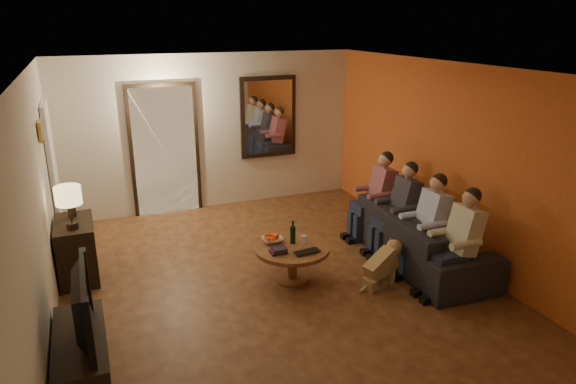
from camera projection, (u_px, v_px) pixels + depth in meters
name	position (u px, v px, depth m)	size (l,w,h in m)	color
floor	(275.00, 282.00, 6.40)	(5.00, 6.00, 0.01)	#482513
ceiling	(273.00, 69.00, 5.57)	(5.00, 6.00, 0.01)	white
back_wall	(212.00, 132.00, 8.62)	(5.00, 0.02, 2.60)	beige
front_wall	(433.00, 311.00, 3.35)	(5.00, 0.02, 2.60)	beige
left_wall	(39.00, 211.00, 5.10)	(0.02, 6.00, 2.60)	beige
right_wall	(448.00, 161.00, 6.87)	(0.02, 6.00, 2.60)	beige
orange_accent	(448.00, 162.00, 6.87)	(0.01, 6.00, 2.60)	#BC5120
kitchen_doorway	(165.00, 152.00, 8.40)	(1.00, 0.06, 2.10)	#FFE0A5
door_trim	(165.00, 152.00, 8.40)	(1.12, 0.04, 2.22)	black
fridge_glimpse	(181.00, 159.00, 8.55)	(0.45, 0.03, 1.70)	silver
mirror_frame	(268.00, 117.00, 8.88)	(1.00, 0.05, 1.40)	black
mirror_glass	(269.00, 117.00, 8.85)	(0.86, 0.02, 1.26)	white
white_door	(54.00, 175.00, 7.23)	(0.06, 0.85, 2.04)	white
framed_art	(40.00, 131.00, 6.08)	(0.03, 0.28, 0.24)	#B28C33
art_canvas	(42.00, 131.00, 6.09)	(0.01, 0.22, 0.18)	brown
dresser	(77.00, 250.00, 6.41)	(0.45, 0.84, 0.75)	black
table_lamp	(70.00, 207.00, 6.01)	(0.30, 0.30, 0.54)	beige
flower_vase	(70.00, 200.00, 6.41)	(0.14, 0.14, 0.44)	red
tv_stand	(81.00, 356.00, 4.65)	(0.45, 1.24, 0.41)	black
tv	(74.00, 306.00, 4.49)	(0.14, 1.09, 0.63)	black
sofa	(418.00, 236.00, 6.88)	(0.94, 2.41, 0.70)	black
person_a	(459.00, 246.00, 5.97)	(0.60, 0.40, 1.20)	tan
person_b	(427.00, 228.00, 6.50)	(0.60, 0.40, 1.20)	tan
person_c	(401.00, 212.00, 7.02)	(0.60, 0.40, 1.20)	tan
person_d	(378.00, 199.00, 7.55)	(0.60, 0.40, 1.20)	tan
dog	(381.00, 264.00, 6.24)	(0.56, 0.24, 0.56)	olive
coffee_table	(292.00, 263.00, 6.39)	(0.94, 0.94, 0.45)	brown
bowl	(272.00, 240.00, 6.43)	(0.26, 0.26, 0.06)	white
oranges	(272.00, 235.00, 6.41)	(0.20, 0.20, 0.08)	#E64913
wine_bottle	(293.00, 232.00, 6.37)	(0.07, 0.07, 0.31)	black
wine_glass	(304.00, 239.00, 6.41)	(0.06, 0.06, 0.10)	silver
book_stack	(278.00, 250.00, 6.14)	(0.20, 0.15, 0.07)	black
laptop	(309.00, 254.00, 6.10)	(0.33, 0.21, 0.03)	black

